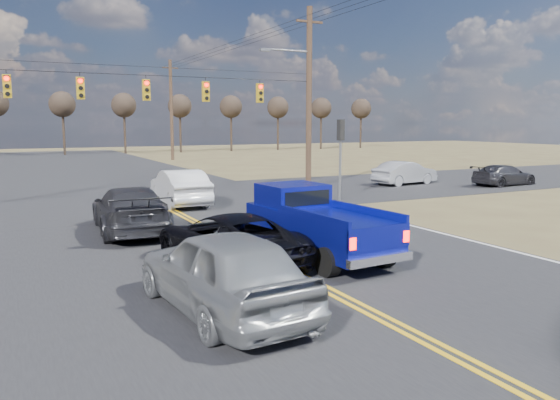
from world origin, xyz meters
name	(u,v)px	position (x,y,z in m)	size (l,w,h in m)	color
ground	(362,309)	(0.00, 0.00, 0.00)	(160.00, 160.00, 0.00)	brown
road_main	(202,226)	(0.00, 10.00, 0.00)	(14.00, 120.00, 0.02)	#28282B
road_cross	(150,199)	(0.00, 18.00, 0.00)	(120.00, 12.00, 0.02)	#28282B
signal_gantry	(158,95)	(0.50, 17.79, 5.06)	(19.60, 4.83, 10.00)	#473323
utility_poles	(151,90)	(0.00, 17.00, 5.23)	(19.60, 58.32, 10.00)	#473323
treeline	(113,91)	(0.00, 26.96, 5.70)	(87.00, 117.80, 7.40)	#33261C
pickup_truck	(315,224)	(1.36, 4.21, 0.95)	(2.37, 5.31, 1.95)	black
silver_suv	(222,270)	(-2.58, 1.09, 0.86)	(2.02, 5.03, 1.71)	gray
black_suv	(229,239)	(-1.14, 4.41, 0.70)	(2.33, 5.05, 1.40)	black
white_car_queue	(180,187)	(0.80, 15.50, 0.81)	(1.72, 4.95, 1.63)	silver
dgrey_car_queue	(130,210)	(-2.55, 10.03, 0.79)	(2.22, 5.46, 1.58)	#2D2D32
cross_car_east_near	(405,173)	(15.44, 17.45, 0.71)	(4.34, 1.51, 1.43)	#B2B4BA
cross_car_east_far	(504,175)	(20.47, 14.38, 0.63)	(4.33, 1.76, 1.26)	#2C2B2F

